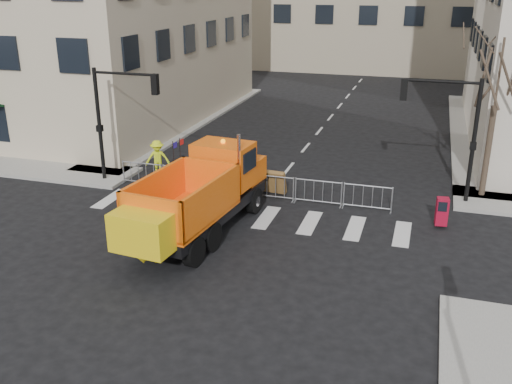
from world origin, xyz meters
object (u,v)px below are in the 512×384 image
(cop_b, at_px, (248,180))
(newspaper_box, at_px, (442,211))
(plow_truck, at_px, (199,194))
(cop_a, at_px, (233,181))
(cop_c, at_px, (251,182))
(worker, at_px, (158,159))

(cop_b, bearing_deg, newspaper_box, -166.39)
(plow_truck, relative_size, cop_a, 5.50)
(plow_truck, distance_m, cop_a, 3.88)
(newspaper_box, bearing_deg, plow_truck, -165.97)
(cop_c, bearing_deg, worker, -87.24)
(newspaper_box, bearing_deg, cop_c, 169.67)
(cop_b, bearing_deg, cop_a, 17.08)
(cop_b, height_order, cop_c, cop_b)
(plow_truck, xyz_separation_m, cop_b, (0.66, 3.81, -0.64))
(worker, distance_m, newspaper_box, 13.25)
(cop_c, xyz_separation_m, worker, (-5.18, 1.50, 0.12))
(cop_b, distance_m, newspaper_box, 8.09)
(plow_truck, height_order, cop_a, plow_truck)
(cop_a, bearing_deg, worker, -30.82)
(cop_b, relative_size, cop_c, 1.08)
(worker, bearing_deg, cop_c, -38.68)
(cop_a, relative_size, worker, 0.99)
(worker, bearing_deg, cop_a, -41.50)
(cop_a, bearing_deg, cop_c, 168.15)
(plow_truck, bearing_deg, cop_c, -5.95)
(cop_a, relative_size, newspaper_box, 1.61)
(worker, bearing_deg, plow_truck, -73.04)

